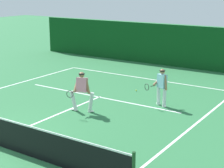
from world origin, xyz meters
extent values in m
cube|color=white|center=(0.00, 10.66, 0.00)|extent=(10.18, 0.10, 0.01)
cube|color=white|center=(0.00, 6.28, 0.00)|extent=(8.30, 0.10, 0.01)
cube|color=white|center=(0.00, 3.20, 0.00)|extent=(0.10, 6.40, 0.01)
cylinder|color=silver|center=(0.98, 4.34, 0.42)|extent=(0.31, 0.23, 0.86)
cylinder|color=silver|center=(0.25, 4.11, 0.42)|extent=(0.37, 0.25, 0.86)
ellipsoid|color=white|center=(0.98, 4.34, 0.04)|extent=(0.28, 0.18, 0.09)
ellipsoid|color=white|center=(0.25, 4.11, 0.04)|extent=(0.28, 0.18, 0.09)
cube|color=pink|center=(0.62, 4.23, 1.14)|extent=(0.52, 0.46, 0.63)
cylinder|color=#9E704C|center=(0.85, 4.30, 1.11)|extent=(0.24, 0.16, 0.65)
cylinder|color=#9E704C|center=(0.38, 4.15, 1.11)|extent=(0.26, 0.54, 0.52)
sphere|color=#9E704C|center=(0.62, 4.23, 1.57)|extent=(0.23, 0.23, 0.23)
cylinder|color=black|center=(0.62, 4.23, 1.61)|extent=(0.31, 0.31, 0.04)
cylinder|color=black|center=(0.41, 3.90, 0.89)|extent=(0.11, 0.26, 0.03)
torus|color=black|center=(0.52, 3.58, 0.89)|extent=(0.29, 0.11, 0.29)
cylinder|color=silver|center=(3.20, 6.63, 0.41)|extent=(0.21, 0.20, 0.83)
cylinder|color=silver|center=(2.84, 6.79, 0.41)|extent=(0.22, 0.21, 0.83)
ellipsoid|color=white|center=(3.20, 6.63, 0.04)|extent=(0.28, 0.21, 0.09)
ellipsoid|color=white|center=(2.84, 6.79, 0.04)|extent=(0.28, 0.21, 0.09)
cube|color=#8CCCE0|center=(3.02, 6.71, 1.11)|extent=(0.49, 0.40, 0.59)
cylinder|color=#9E704C|center=(3.23, 6.61, 1.09)|extent=(0.22, 0.17, 0.64)
cylinder|color=#9E704C|center=(2.80, 6.80, 1.09)|extent=(0.32, 0.57, 0.43)
sphere|color=#9E704C|center=(3.02, 6.71, 1.53)|extent=(0.22, 0.22, 0.22)
cylinder|color=black|center=(3.02, 6.71, 1.57)|extent=(0.31, 0.31, 0.04)
cylinder|color=black|center=(2.65, 6.60, 0.87)|extent=(0.13, 0.25, 0.03)
torus|color=black|center=(2.52, 6.28, 0.87)|extent=(0.28, 0.14, 0.29)
sphere|color=#D1E033|center=(0.94, 8.14, 0.03)|extent=(0.07, 0.07, 0.07)
cube|color=#0C4117|center=(0.00, 14.54, 1.34)|extent=(21.17, 0.12, 2.67)
camera|label=1|loc=(9.73, -7.33, 5.07)|focal=59.76mm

